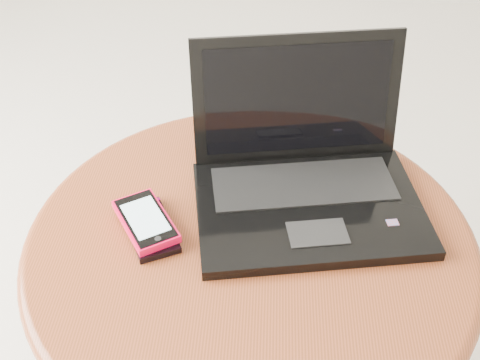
{
  "coord_description": "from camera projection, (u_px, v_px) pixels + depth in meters",
  "views": [
    {
      "loc": [
        -0.03,
        -0.65,
        1.15
      ],
      "look_at": [
        -0.06,
        0.02,
        0.58
      ],
      "focal_mm": 45.25,
      "sensor_mm": 36.0,
      "label": 1
    }
  ],
  "objects": [
    {
      "name": "phone_black",
      "position": [
        150.0,
        229.0,
        0.88
      ],
      "size": [
        0.1,
        0.13,
        0.01
      ],
      "color": "black",
      "rests_on": "table"
    },
    {
      "name": "phone_pink",
      "position": [
        146.0,
        221.0,
        0.87
      ],
      "size": [
        0.11,
        0.13,
        0.01
      ],
      "color": "#FF083D",
      "rests_on": "phone_black"
    },
    {
      "name": "laptop",
      "position": [
        305.0,
        176.0,
        0.91
      ],
      "size": [
        0.37,
        0.32,
        0.22
      ],
      "color": "black",
      "rests_on": "table"
    },
    {
      "name": "table",
      "position": [
        250.0,
        284.0,
        0.95
      ],
      "size": [
        0.66,
        0.66,
        0.52
      ],
      "color": "#593119",
      "rests_on": "ground"
    }
  ]
}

